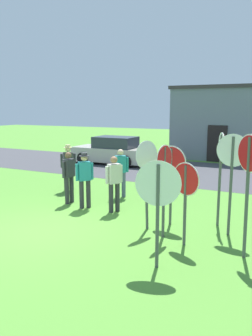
% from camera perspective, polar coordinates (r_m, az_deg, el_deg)
% --- Properties ---
extents(ground_plane, '(80.00, 80.00, 0.00)m').
position_cam_1_polar(ground_plane, '(9.00, -14.33, -10.18)').
color(ground_plane, '#518E33').
extents(street_asphalt, '(60.00, 6.40, 0.01)m').
position_cam_1_polar(street_asphalt, '(16.93, 6.74, -0.32)').
color(street_asphalt, '#424247').
rests_on(street_asphalt, ground).
extents(building_background, '(5.97, 4.40, 4.37)m').
position_cam_1_polar(building_background, '(21.87, 16.49, 7.47)').
color(building_background, slate).
rests_on(building_background, ground).
extents(parked_car_on_street, '(4.30, 2.02, 1.51)m').
position_cam_1_polar(parked_car_on_street, '(18.73, -2.30, 2.87)').
color(parked_car_on_street, '#B7B2A3').
rests_on(parked_car_on_street, ground).
extents(stop_sign_nearest, '(0.15, 0.66, 2.25)m').
position_cam_1_polar(stop_sign_nearest, '(7.90, 6.51, -1.32)').
color(stop_sign_nearest, '#474C4C').
rests_on(stop_sign_nearest, ground).
extents(stop_sign_leaning_right, '(0.69, 0.33, 1.91)m').
position_cam_1_polar(stop_sign_leaning_right, '(7.54, 10.09, -3.67)').
color(stop_sign_leaning_right, '#474C4C').
rests_on(stop_sign_leaning_right, ground).
extents(stop_sign_leaning_left, '(0.83, 0.17, 2.13)m').
position_cam_1_polar(stop_sign_leaning_left, '(8.81, 7.72, -0.52)').
color(stop_sign_leaning_left, '#474C4C').
rests_on(stop_sign_leaning_left, ground).
extents(stop_sign_rear_left, '(0.77, 0.13, 2.49)m').
position_cam_1_polar(stop_sign_rear_left, '(8.34, 17.60, 0.23)').
color(stop_sign_rear_left, '#474C4C').
rests_on(stop_sign_rear_left, ground).
extents(stop_sign_low_front, '(0.28, 0.62, 2.47)m').
position_cam_1_polar(stop_sign_low_front, '(8.96, 15.82, 0.68)').
color(stop_sign_low_front, '#474C4C').
rests_on(stop_sign_low_front, ground).
extents(stop_sign_rear_right, '(0.33, 0.68, 2.29)m').
position_cam_1_polar(stop_sign_rear_right, '(8.42, 3.50, -0.29)').
color(stop_sign_rear_right, '#474C4C').
rests_on(stop_sign_rear_right, ground).
extents(stop_sign_center_cluster, '(0.55, 0.58, 2.59)m').
position_cam_1_polar(stop_sign_center_cluster, '(7.12, 20.12, -1.05)').
color(stop_sign_center_cluster, '#474C4C').
rests_on(stop_sign_center_cluster, ground).
extents(stop_sign_far_back, '(0.86, 0.21, 2.13)m').
position_cam_1_polar(stop_sign_far_back, '(6.37, 5.46, -4.63)').
color(stop_sign_far_back, '#474C4C').
rests_on(stop_sign_far_back, ground).
extents(person_on_left, '(0.38, 0.50, 1.69)m').
position_cam_1_polar(person_on_left, '(9.92, -2.03, -2.21)').
color(person_on_left, '#2D2D33').
rests_on(person_on_left, ground).
extents(person_holding_notes, '(0.26, 0.57, 1.69)m').
position_cam_1_polar(person_holding_notes, '(10.99, -9.72, -1.13)').
color(person_holding_notes, '#2D2D33').
rests_on(person_holding_notes, ground).
extents(person_in_dark_shirt, '(0.46, 0.40, 1.69)m').
position_cam_1_polar(person_in_dark_shirt, '(11.57, -0.94, -0.41)').
color(person_in_dark_shirt, '#4C5670').
rests_on(person_in_dark_shirt, ground).
extents(person_near_signs, '(0.47, 0.40, 1.74)m').
position_cam_1_polar(person_near_signs, '(12.67, -9.80, 0.52)').
color(person_near_signs, '#2D2D33').
rests_on(person_near_signs, ground).
extents(person_in_blue, '(0.47, 0.48, 1.74)m').
position_cam_1_polar(person_in_blue, '(10.40, -7.10, -1.38)').
color(person_in_blue, '#2D2D33').
rests_on(person_in_blue, ground).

